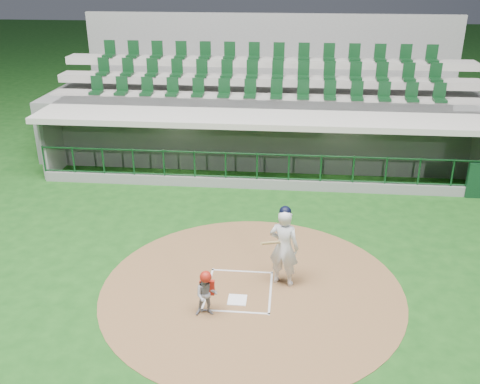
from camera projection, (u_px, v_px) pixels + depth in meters
The scene contains 8 objects.
ground at pixel (240, 284), 12.96m from camera, with size 120.00×120.00×0.00m, color #144212.
dirt_circle at pixel (252, 289), 12.75m from camera, with size 7.20×7.20×0.01m, color brown.
home_plate at pixel (237, 300), 12.31m from camera, with size 0.43×0.43×0.02m, color white.
batter_box_chalk at pixel (239, 290), 12.68m from camera, with size 1.55×1.80×0.01m.
dugout_structure at pixel (264, 145), 19.72m from camera, with size 16.40×3.70×3.00m.
seating_deck at pixel (265, 111), 22.35m from camera, with size 17.00×6.72×5.15m.
batter at pixel (284, 246), 12.57m from camera, with size 0.95×0.98×2.05m.
catcher at pixel (206, 293), 11.61m from camera, with size 0.55×0.46×1.10m.
Camera 1 is at (1.06, -10.95, 7.21)m, focal length 40.00 mm.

